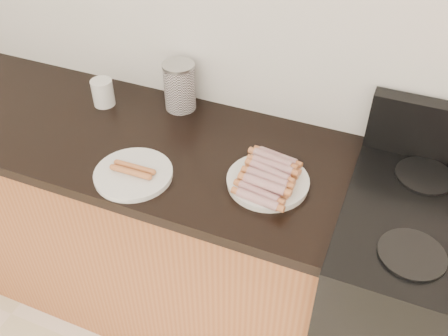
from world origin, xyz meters
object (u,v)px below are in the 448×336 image
at_px(stove, 436,321).
at_px(main_plate, 268,182).
at_px(mug, 103,93).
at_px(canister, 180,86).
at_px(side_plate, 133,174).

distance_m(stove, main_plate, 0.77).
bearing_deg(stove, mug, 173.39).
xyz_separation_m(main_plate, mug, (-0.72, 0.19, 0.04)).
bearing_deg(stove, main_plate, -176.39).
distance_m(canister, mug, 0.29).
bearing_deg(main_plate, side_plate, -162.71).
bearing_deg(main_plate, canister, 147.18).
height_order(stove, canister, canister).
bearing_deg(mug, canister, 18.04).
bearing_deg(side_plate, stove, 9.18).
bearing_deg(stove, side_plate, -170.82).
height_order(canister, mug, canister).
height_order(stove, main_plate, main_plate).
xyz_separation_m(stove, canister, (-1.06, 0.24, 0.54)).
bearing_deg(side_plate, mug, 134.37).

